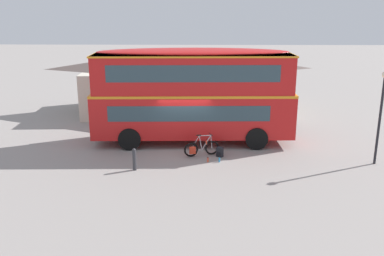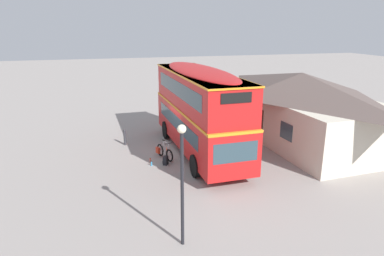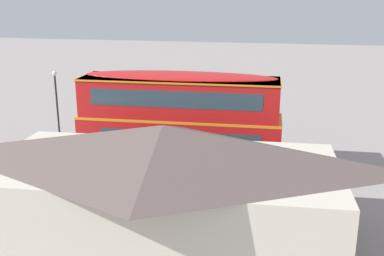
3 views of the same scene
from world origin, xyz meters
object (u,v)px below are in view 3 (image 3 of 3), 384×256
object	(u,v)px
backpack_on_ground	(166,146)
touring_bicycle	(181,145)
water_bottle_blue_sports	(170,144)
kerb_bollard	(236,136)
street_lamp	(56,97)
water_bottle_red_squeeze	(179,145)
double_decker_bus	(180,116)

from	to	relation	value
backpack_on_ground	touring_bicycle	bearing A→B (deg)	174.35
backpack_on_ground	water_bottle_blue_sports	bearing A→B (deg)	-93.99
backpack_on_ground	kerb_bollard	bearing A→B (deg)	-154.70
water_bottle_blue_sports	street_lamp	size ratio (longest dim) A/B	0.06
touring_bicycle	water_bottle_red_squeeze	distance (m)	0.91
double_decker_bus	backpack_on_ground	bearing A→B (deg)	-59.43
water_bottle_blue_sports	street_lamp	world-z (taller)	street_lamp
water_bottle_blue_sports	kerb_bollard	xyz separation A→B (m)	(-3.66, -1.02, 0.38)
backpack_on_ground	water_bottle_blue_sports	xyz separation A→B (m)	(-0.05, -0.73, -0.14)
touring_bicycle	water_bottle_red_squeeze	size ratio (longest dim) A/B	7.09
kerb_bollard	touring_bicycle	bearing A→B (deg)	33.25
street_lamp	double_decker_bus	bearing A→B (deg)	159.97
backpack_on_ground	water_bottle_red_squeeze	size ratio (longest dim) A/B	2.17
kerb_bollard	street_lamp	bearing A→B (deg)	5.26
kerb_bollard	backpack_on_ground	bearing A→B (deg)	25.30
water_bottle_red_squeeze	water_bottle_blue_sports	bearing A→B (deg)	-1.75
double_decker_bus	street_lamp	world-z (taller)	double_decker_bus
water_bottle_red_squeeze	street_lamp	size ratio (longest dim) A/B	0.06
touring_bicycle	kerb_bollard	distance (m)	3.36
backpack_on_ground	kerb_bollard	world-z (taller)	kerb_bollard
double_decker_bus	kerb_bollard	xyz separation A→B (m)	(-2.42, -3.94, -2.14)
touring_bicycle	kerb_bollard	world-z (taller)	touring_bicycle
touring_bicycle	water_bottle_blue_sports	size ratio (longest dim) A/B	6.68
touring_bicycle	street_lamp	xyz separation A→B (m)	(7.74, -0.87, 2.21)
double_decker_bus	touring_bicycle	xyz separation A→B (m)	(0.39, -2.09, -2.27)
touring_bicycle	street_lamp	distance (m)	8.10
water_bottle_red_squeeze	street_lamp	distance (m)	7.81
water_bottle_blue_sports	street_lamp	xyz separation A→B (m)	(6.90, -0.05, 2.47)
water_bottle_blue_sports	kerb_bollard	distance (m)	3.82
water_bottle_blue_sports	water_bottle_red_squeeze	size ratio (longest dim) A/B	1.06
double_decker_bus	backpack_on_ground	size ratio (longest dim) A/B	19.97
double_decker_bus	water_bottle_blue_sports	bearing A→B (deg)	-66.97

